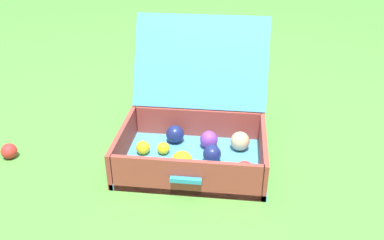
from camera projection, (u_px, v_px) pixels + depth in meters
name	position (u px, v px, depth m)	size (l,w,h in m)	color
ground_plane	(191.00, 173.00, 1.58)	(16.00, 16.00, 0.00)	#4C8C38
open_suitcase	(195.00, 130.00, 1.64)	(0.57, 0.61, 0.50)	#4799C6
stray_ball_on_grass	(9.00, 151.00, 1.66)	(0.06, 0.06, 0.06)	red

